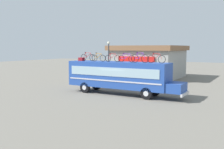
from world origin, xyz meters
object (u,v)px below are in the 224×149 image
object	(u,v)px
rooftop_bicycle_1	(88,57)
rooftop_bicycle_6	(156,59)
rooftop_bicycle_2	(99,58)
street_lamp	(109,58)
luggage_bag_1	(81,59)
rooftop_bicycle_4	(126,58)
bus	(120,75)
rooftop_bicycle_3	(113,58)
rooftop_bicycle_5	(140,58)

from	to	relation	value
rooftop_bicycle_1	rooftop_bicycle_6	xyz separation A→B (m)	(7.49, -0.17, 0.00)
rooftop_bicycle_2	rooftop_bicycle_6	world-z (taller)	rooftop_bicycle_6
street_lamp	luggage_bag_1	bearing A→B (deg)	-86.17
rooftop_bicycle_4	rooftop_bicycle_6	distance (m)	2.94
bus	luggage_bag_1	xyz separation A→B (m)	(-4.36, -0.25, 1.45)
luggage_bag_1	rooftop_bicycle_2	xyz separation A→B (m)	(2.09, 0.03, 0.19)
rooftop_bicycle_1	rooftop_bicycle_3	size ratio (longest dim) A/B	1.06
bus	rooftop_bicycle_4	size ratio (longest dim) A/B	6.70
rooftop_bicycle_3	bus	bearing A→B (deg)	7.81
rooftop_bicycle_2	rooftop_bicycle_3	world-z (taller)	rooftop_bicycle_2
rooftop_bicycle_3	rooftop_bicycle_4	distance (m)	1.51
rooftop_bicycle_3	rooftop_bicycle_4	xyz separation A→B (m)	(1.51, -0.03, 0.00)
bus	street_lamp	bearing A→B (deg)	129.27
luggage_bag_1	rooftop_bicycle_6	xyz separation A→B (m)	(8.09, 0.12, 0.21)
rooftop_bicycle_2	rooftop_bicycle_5	bearing A→B (deg)	-0.82
rooftop_bicycle_3	rooftop_bicycle_4	bearing A→B (deg)	-1.25
bus	rooftop_bicycle_2	size ratio (longest dim) A/B	7.23
rooftop_bicycle_1	rooftop_bicycle_4	world-z (taller)	rooftop_bicycle_1
bus	rooftop_bicycle_4	world-z (taller)	rooftop_bicycle_4
rooftop_bicycle_1	rooftop_bicycle_3	bearing A→B (deg)	-2.85
rooftop_bicycle_4	rooftop_bicycle_6	bearing A→B (deg)	0.22
rooftop_bicycle_5	street_lamp	world-z (taller)	street_lamp
rooftop_bicycle_1	street_lamp	world-z (taller)	street_lamp
bus	rooftop_bicycle_6	bearing A→B (deg)	-1.87
rooftop_bicycle_2	street_lamp	size ratio (longest dim) A/B	0.31
rooftop_bicycle_3	street_lamp	size ratio (longest dim) A/B	0.32
luggage_bag_1	rooftop_bicycle_6	bearing A→B (deg)	0.88
rooftop_bicycle_3	rooftop_bicycle_1	bearing A→B (deg)	177.15
rooftop_bicycle_1	rooftop_bicycle_4	bearing A→B (deg)	-2.32
bus	rooftop_bicycle_4	bearing A→B (deg)	-9.61
rooftop_bicycle_2	rooftop_bicycle_5	distance (m)	4.51
luggage_bag_1	street_lamp	world-z (taller)	street_lamp
rooftop_bicycle_2	rooftop_bicycle_6	distance (m)	6.00
rooftop_bicycle_1	rooftop_bicycle_3	world-z (taller)	rooftop_bicycle_1
rooftop_bicycle_4	street_lamp	xyz separation A→B (m)	(-5.56, 5.97, -0.26)
rooftop_bicycle_4	rooftop_bicycle_5	xyz separation A→B (m)	(1.45, -0.15, 0.04)
rooftop_bicycle_5	rooftop_bicycle_6	size ratio (longest dim) A/B	1.03
rooftop_bicycle_4	rooftop_bicycle_5	size ratio (longest dim) A/B	1.00
bus	rooftop_bicycle_4	xyz separation A→B (m)	(0.79, -0.13, 1.65)
luggage_bag_1	rooftop_bicycle_5	bearing A→B (deg)	-0.32
bus	rooftop_bicycle_6	size ratio (longest dim) A/B	6.86
rooftop_bicycle_3	rooftop_bicycle_6	size ratio (longest dim) A/B	0.99
rooftop_bicycle_5	rooftop_bicycle_6	world-z (taller)	rooftop_bicycle_5
rooftop_bicycle_2	rooftop_bicycle_1	bearing A→B (deg)	169.73
street_lamp	rooftop_bicycle_4	bearing A→B (deg)	-47.05
luggage_bag_1	rooftop_bicycle_1	size ratio (longest dim) A/B	0.29
rooftop_bicycle_1	rooftop_bicycle_2	xyz separation A→B (m)	(1.49, -0.27, -0.02)
rooftop_bicycle_4	rooftop_bicycle_6	xyz separation A→B (m)	(2.94, 0.01, 0.02)
rooftop_bicycle_2	rooftop_bicycle_4	size ratio (longest dim) A/B	0.93
bus	rooftop_bicycle_3	distance (m)	1.80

